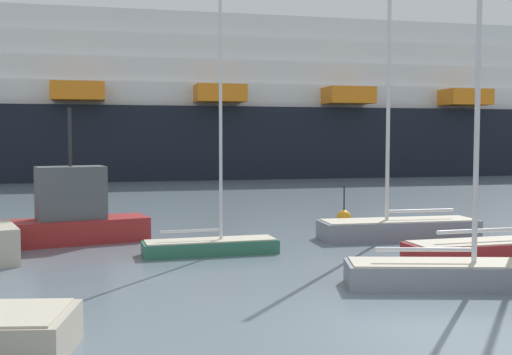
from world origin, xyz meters
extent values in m
plane|color=slate|center=(0.00, 0.00, 0.00)|extent=(600.00, 600.00, 0.00)
cube|color=#2D6B51|center=(-2.98, 8.62, 0.22)|extent=(4.48, 1.60, 0.44)
cube|color=beige|center=(-2.98, 8.62, 0.46)|extent=(4.29, 1.49, 0.04)
cylinder|color=silver|center=(-2.63, 8.65, 4.42)|extent=(0.11, 0.11, 7.96)
cylinder|color=silver|center=(-3.62, 8.55, 0.79)|extent=(1.97, 0.28, 0.08)
cube|color=gray|center=(4.30, 10.56, 0.34)|extent=(6.02, 1.78, 0.69)
cube|color=beige|center=(4.30, 10.56, 0.71)|extent=(5.77, 1.64, 0.04)
cylinder|color=silver|center=(3.82, 10.54, 5.82)|extent=(0.14, 0.14, 10.27)
cylinder|color=silver|center=(5.17, 10.58, 1.04)|extent=(2.69, 0.18, 0.11)
cube|color=maroon|center=(5.77, 5.80, 0.32)|extent=(6.45, 2.03, 0.64)
cube|color=beige|center=(5.77, 5.80, 0.66)|extent=(6.19, 1.89, 0.04)
cylinder|color=silver|center=(4.85, 5.72, 0.99)|extent=(2.85, 0.38, 0.12)
cube|color=gray|center=(2.71, 3.00, 0.31)|extent=(5.72, 2.46, 0.61)
cube|color=beige|center=(2.71, 3.00, 0.63)|extent=(5.48, 2.30, 0.04)
cylinder|color=silver|center=(3.15, 2.91, 5.75)|extent=(0.13, 0.13, 10.27)
cylinder|color=silver|center=(1.92, 3.15, 0.96)|extent=(2.47, 0.59, 0.11)
cube|color=maroon|center=(-7.99, 11.59, 0.43)|extent=(6.24, 3.36, 0.86)
cube|color=#4C5156|center=(-7.70, 11.68, 1.81)|extent=(2.63, 1.94, 1.90)
cylinder|color=#262626|center=(-7.70, 11.68, 3.81)|extent=(0.12, 0.12, 2.09)
sphere|color=orange|center=(3.49, 14.70, 0.31)|extent=(0.62, 0.62, 0.62)
cylinder|color=black|center=(3.49, 14.70, 1.16)|extent=(0.06, 0.06, 1.06)
cube|color=black|center=(-10.99, 51.29, 3.26)|extent=(119.34, 23.64, 6.52)
cube|color=white|center=(-10.99, 51.29, 7.59)|extent=(109.75, 21.08, 2.13)
cube|color=white|center=(-10.99, 51.29, 9.72)|extent=(103.17, 19.82, 2.13)
cube|color=white|center=(-10.99, 51.29, 11.86)|extent=(96.58, 18.55, 2.13)
cube|color=white|center=(-10.99, 51.29, 13.99)|extent=(90.00, 17.29, 2.13)
cube|color=orange|center=(-10.47, 42.67, 7.59)|extent=(4.46, 3.57, 1.49)
cube|color=orange|center=(1.36, 43.38, 7.59)|extent=(4.46, 3.57, 1.49)
cube|color=orange|center=(13.20, 44.08, 7.59)|extent=(4.46, 3.57, 1.49)
cube|color=orange|center=(25.03, 44.79, 7.59)|extent=(4.46, 3.57, 1.49)
camera|label=1|loc=(-5.04, -11.84, 3.82)|focal=44.59mm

